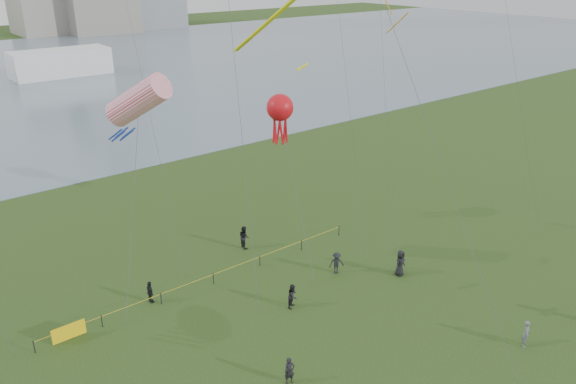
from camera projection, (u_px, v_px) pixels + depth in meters
pavilion_right at (61, 63)px, 107.69m from camera, size 18.00×7.00×5.00m
fence at (130, 308)px, 35.56m from camera, size 24.07×0.07×1.05m
kite_flyer at (526, 334)px, 32.69m from camera, size 0.74×0.64×1.70m
spectator_a at (293, 296)px, 36.38m from camera, size 1.01×0.94×1.66m
spectator_b at (337, 263)px, 40.30m from camera, size 1.24×1.04×1.67m
spectator_c at (150, 292)px, 36.87m from camera, size 0.44×0.94×1.57m
spectator_d at (400, 263)px, 40.01m from camera, size 1.05×0.78×1.95m
spectator_f at (290, 371)px, 29.83m from camera, size 0.66×0.53×1.58m
spectator_g at (244, 237)px, 43.88m from camera, size 0.79×0.97×1.83m
kite_windsock at (138, 101)px, 35.31m from camera, size 5.98×6.72×14.69m
kite_octopus at (280, 109)px, 44.04m from camera, size 5.06×10.17×11.32m
kite_delta at (395, 27)px, 32.60m from camera, size 2.12×13.16×19.19m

